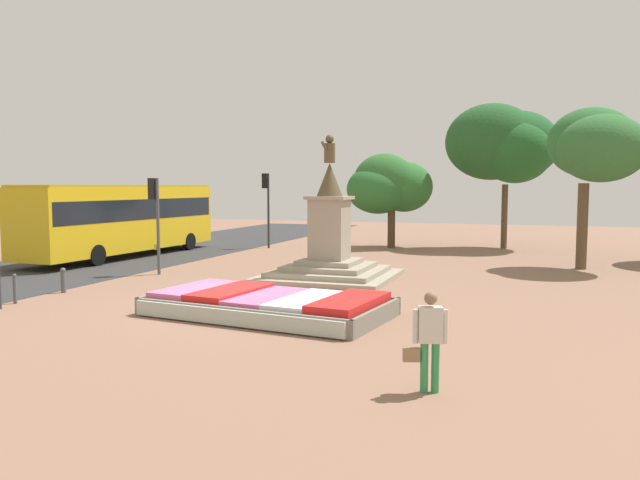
{
  "coord_description": "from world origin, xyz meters",
  "views": [
    {
      "loc": [
        8.02,
        -15.04,
        3.36
      ],
      "look_at": [
        1.56,
        3.58,
        1.65
      ],
      "focal_mm": 35.0,
      "sensor_mm": 36.0,
      "label": 1
    }
  ],
  "objects_px": {
    "kerb_bollard_mid_a": "(15,288)",
    "flower_planter": "(267,305)",
    "city_bus": "(123,216)",
    "kerb_bollard_mid_b": "(63,279)",
    "traffic_light_far_corner": "(267,196)",
    "traffic_light_mid_block": "(155,208)",
    "statue_monument": "(330,251)",
    "pedestrian_with_handbag": "(429,336)"
  },
  "relations": [
    {
      "from": "kerb_bollard_mid_a",
      "to": "flower_planter",
      "type": "bearing_deg",
      "value": 6.68
    },
    {
      "from": "city_bus",
      "to": "kerb_bollard_mid_b",
      "type": "height_order",
      "value": "city_bus"
    },
    {
      "from": "traffic_light_far_corner",
      "to": "kerb_bollard_mid_b",
      "type": "height_order",
      "value": "traffic_light_far_corner"
    },
    {
      "from": "flower_planter",
      "to": "city_bus",
      "type": "distance_m",
      "value": 15.76
    },
    {
      "from": "traffic_light_mid_block",
      "to": "kerb_bollard_mid_b",
      "type": "bearing_deg",
      "value": -95.27
    },
    {
      "from": "statue_monument",
      "to": "traffic_light_far_corner",
      "type": "xyz_separation_m",
      "value": [
        -6.75,
        9.58,
        1.8
      ]
    },
    {
      "from": "city_bus",
      "to": "flower_planter",
      "type": "bearing_deg",
      "value": -40.31
    },
    {
      "from": "traffic_light_mid_block",
      "to": "kerb_bollard_mid_b",
      "type": "distance_m",
      "value": 4.98
    },
    {
      "from": "statue_monument",
      "to": "kerb_bollard_mid_a",
      "type": "xyz_separation_m",
      "value": [
        -7.0,
        -7.55,
        -0.56
      ]
    },
    {
      "from": "city_bus",
      "to": "kerb_bollard_mid_a",
      "type": "xyz_separation_m",
      "value": [
        4.46,
        -11.01,
        -1.5
      ]
    },
    {
      "from": "statue_monument",
      "to": "kerb_bollard_mid_b",
      "type": "height_order",
      "value": "statue_monument"
    },
    {
      "from": "traffic_light_far_corner",
      "to": "kerb_bollard_mid_a",
      "type": "xyz_separation_m",
      "value": [
        -0.24,
        -17.13,
        -2.36
      ]
    },
    {
      "from": "kerb_bollard_mid_b",
      "to": "city_bus",
      "type": "bearing_deg",
      "value": 116.17
    },
    {
      "from": "pedestrian_with_handbag",
      "to": "kerb_bollard_mid_a",
      "type": "distance_m",
      "value": 13.04
    },
    {
      "from": "pedestrian_with_handbag",
      "to": "kerb_bollard_mid_a",
      "type": "bearing_deg",
      "value": 162.9
    },
    {
      "from": "city_bus",
      "to": "pedestrian_with_handbag",
      "type": "xyz_separation_m",
      "value": [
        16.92,
        -14.84,
        -1.02
      ]
    },
    {
      "from": "statue_monument",
      "to": "pedestrian_with_handbag",
      "type": "relative_size",
      "value": 3.12
    },
    {
      "from": "kerb_bollard_mid_a",
      "to": "city_bus",
      "type": "bearing_deg",
      "value": 112.06
    },
    {
      "from": "flower_planter",
      "to": "traffic_light_far_corner",
      "type": "xyz_separation_m",
      "value": [
        -7.24,
        16.25,
        2.53
      ]
    },
    {
      "from": "traffic_light_mid_block",
      "to": "traffic_light_far_corner",
      "type": "bearing_deg",
      "value": 90.9
    },
    {
      "from": "traffic_light_mid_block",
      "to": "flower_planter",
      "type": "bearing_deg",
      "value": -38.14
    },
    {
      "from": "traffic_light_far_corner",
      "to": "statue_monument",
      "type": "bearing_deg",
      "value": -54.81
    },
    {
      "from": "flower_planter",
      "to": "pedestrian_with_handbag",
      "type": "height_order",
      "value": "pedestrian_with_handbag"
    },
    {
      "from": "traffic_light_mid_block",
      "to": "pedestrian_with_handbag",
      "type": "bearing_deg",
      "value": -40.44
    },
    {
      "from": "flower_planter",
      "to": "traffic_light_far_corner",
      "type": "height_order",
      "value": "traffic_light_far_corner"
    },
    {
      "from": "traffic_light_mid_block",
      "to": "city_bus",
      "type": "relative_size",
      "value": 0.31
    },
    {
      "from": "traffic_light_mid_block",
      "to": "kerb_bollard_mid_a",
      "type": "bearing_deg",
      "value": -93.65
    },
    {
      "from": "flower_planter",
      "to": "statue_monument",
      "type": "xyz_separation_m",
      "value": [
        -0.49,
        6.67,
        0.73
      ]
    },
    {
      "from": "traffic_light_mid_block",
      "to": "kerb_bollard_mid_b",
      "type": "height_order",
      "value": "traffic_light_mid_block"
    },
    {
      "from": "traffic_light_far_corner",
      "to": "kerb_bollard_mid_b",
      "type": "xyz_separation_m",
      "value": [
        -0.25,
        -15.19,
        -2.39
      ]
    },
    {
      "from": "traffic_light_mid_block",
      "to": "statue_monument",
      "type": "bearing_deg",
      "value": 9.6
    },
    {
      "from": "statue_monument",
      "to": "city_bus",
      "type": "bearing_deg",
      "value": 163.17
    },
    {
      "from": "traffic_light_far_corner",
      "to": "city_bus",
      "type": "relative_size",
      "value": 0.34
    },
    {
      "from": "traffic_light_mid_block",
      "to": "traffic_light_far_corner",
      "type": "xyz_separation_m",
      "value": [
        -0.17,
        10.69,
        0.29
      ]
    },
    {
      "from": "statue_monument",
      "to": "traffic_light_mid_block",
      "type": "xyz_separation_m",
      "value": [
        -6.59,
        -1.11,
        1.51
      ]
    },
    {
      "from": "traffic_light_far_corner",
      "to": "kerb_bollard_mid_a",
      "type": "height_order",
      "value": "traffic_light_far_corner"
    },
    {
      "from": "city_bus",
      "to": "kerb_bollard_mid_b",
      "type": "distance_m",
      "value": 10.22
    },
    {
      "from": "statue_monument",
      "to": "city_bus",
      "type": "height_order",
      "value": "statue_monument"
    },
    {
      "from": "statue_monument",
      "to": "kerb_bollard_mid_a",
      "type": "relative_size",
      "value": 5.99
    },
    {
      "from": "flower_planter",
      "to": "kerb_bollard_mid_b",
      "type": "relative_size",
      "value": 8.24
    },
    {
      "from": "flower_planter",
      "to": "kerb_bollard_mid_b",
      "type": "xyz_separation_m",
      "value": [
        -7.49,
        1.06,
        0.14
      ]
    },
    {
      "from": "statue_monument",
      "to": "kerb_bollard_mid_b",
      "type": "relative_size",
      "value": 6.52
    }
  ]
}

